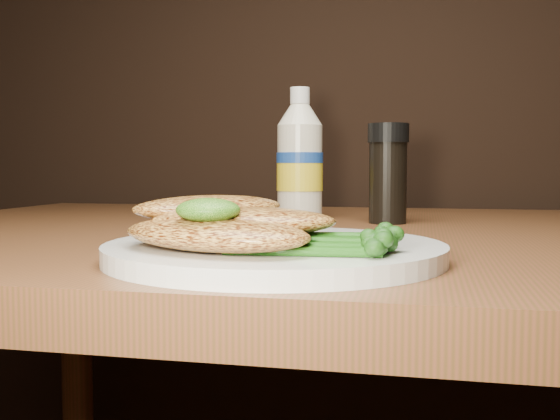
# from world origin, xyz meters

# --- Properties ---
(plate) EXTENTS (0.27, 0.27, 0.01)m
(plate) POSITION_xyz_m (-0.02, 0.79, 0.76)
(plate) COLOR silver
(plate) RESTS_ON dining_table
(chicken_front) EXTENTS (0.17, 0.13, 0.02)m
(chicken_front) POSITION_xyz_m (-0.05, 0.74, 0.78)
(chicken_front) COLOR #C58D3E
(chicken_front) RESTS_ON plate
(chicken_mid) EXTENTS (0.15, 0.08, 0.02)m
(chicken_mid) POSITION_xyz_m (-0.04, 0.76, 0.78)
(chicken_mid) COLOR #C58D3E
(chicken_mid) RESTS_ON plate
(chicken_back) EXTENTS (0.14, 0.14, 0.02)m
(chicken_back) POSITION_xyz_m (-0.07, 0.80, 0.79)
(chicken_back) COLOR #C58D3E
(chicken_back) RESTS_ON plate
(pesto_front) EXTENTS (0.05, 0.04, 0.02)m
(pesto_front) POSITION_xyz_m (-0.05, 0.73, 0.79)
(pesto_front) COLOR #0B3508
(pesto_front) RESTS_ON chicken_front
(broccolini_bundle) EXTENTS (0.15, 0.12, 0.02)m
(broccolini_bundle) POSITION_xyz_m (0.02, 0.75, 0.77)
(broccolini_bundle) COLOR #1A4D11
(broccolini_bundle) RESTS_ON plate
(mayo_bottle) EXTENTS (0.08, 0.08, 0.18)m
(mayo_bottle) POSITION_xyz_m (-0.07, 1.18, 0.84)
(mayo_bottle) COLOR beige
(mayo_bottle) RESTS_ON dining_table
(pepper_grinder) EXTENTS (0.06, 0.06, 0.13)m
(pepper_grinder) POSITION_xyz_m (0.05, 1.14, 0.81)
(pepper_grinder) COLOR black
(pepper_grinder) RESTS_ON dining_table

